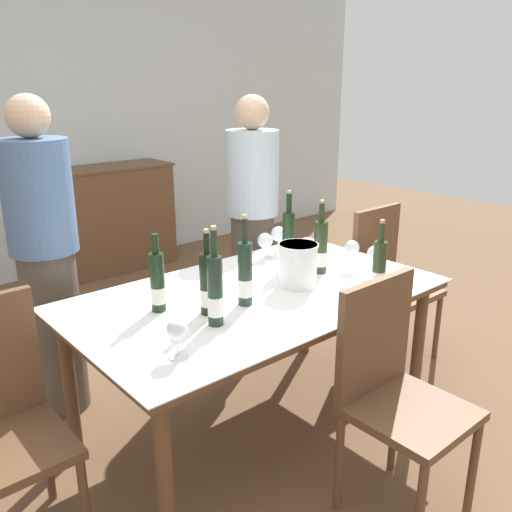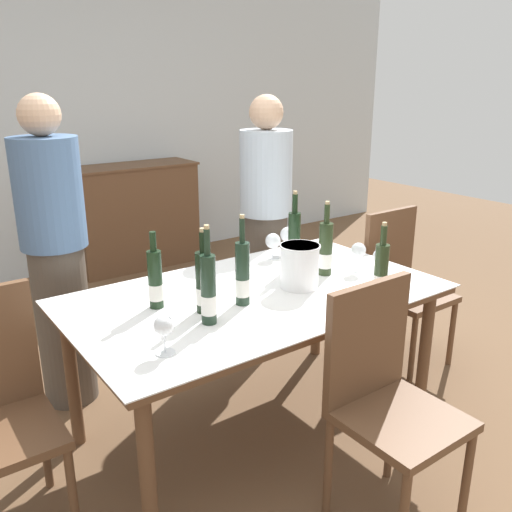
{
  "view_description": "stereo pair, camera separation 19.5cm",
  "coord_description": "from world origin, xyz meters",
  "views": [
    {
      "loc": [
        -1.54,
        -1.78,
        1.68
      ],
      "look_at": [
        0.0,
        0.0,
        0.91
      ],
      "focal_mm": 38.0,
      "sensor_mm": 36.0,
      "label": 1
    },
    {
      "loc": [
        -1.38,
        -1.91,
        1.68
      ],
      "look_at": [
        0.0,
        0.0,
        0.91
      ],
      "focal_mm": 38.0,
      "sensor_mm": 36.0,
      "label": 2
    }
  ],
  "objects": [
    {
      "name": "wine_bottle_6",
      "position": [
        0.36,
        0.16,
        0.88
      ],
      "size": [
        0.07,
        0.07,
        0.41
      ],
      "color": "black",
      "rests_on": "dining_table"
    },
    {
      "name": "wine_bottle_3",
      "position": [
        -0.13,
        -0.07,
        0.87
      ],
      "size": [
        0.06,
        0.06,
        0.41
      ],
      "color": "#1E3323",
      "rests_on": "dining_table"
    },
    {
      "name": "ice_bucket",
      "position": [
        0.21,
        -0.06,
        0.85
      ],
      "size": [
        0.19,
        0.19,
        0.21
      ],
      "color": "white",
      "rests_on": "dining_table"
    },
    {
      "name": "sideboard_cabinet",
      "position": [
        0.59,
        2.73,
        0.48
      ],
      "size": [
        1.15,
        0.46,
        0.95
      ],
      "color": "brown",
      "rests_on": "ground_plane"
    },
    {
      "name": "chair_right_end",
      "position": [
        1.16,
        0.09,
        0.53
      ],
      "size": [
        0.42,
        0.42,
        0.94
      ],
      "color": "brown",
      "rests_on": "ground_plane"
    },
    {
      "name": "wine_bottle_2",
      "position": [
        0.44,
        -0.37,
        0.86
      ],
      "size": [
        0.06,
        0.06,
        0.35
      ],
      "color": "#28381E",
      "rests_on": "dining_table"
    },
    {
      "name": "person_guest_left",
      "position": [
        0.66,
        0.8,
        0.8
      ],
      "size": [
        0.33,
        0.33,
        1.6
      ],
      "color": "#51473D",
      "rests_on": "ground_plane"
    },
    {
      "name": "wine_glass_1",
      "position": [
        0.38,
        0.36,
        0.83
      ],
      "size": [
        0.09,
        0.09,
        0.14
      ],
      "color": "white",
      "rests_on": "dining_table"
    },
    {
      "name": "person_host",
      "position": [
        -0.67,
        0.83,
        0.82
      ],
      "size": [
        0.33,
        0.33,
        1.63
      ],
      "color": "#51473D",
      "rests_on": "ground_plane"
    },
    {
      "name": "wine_glass_2",
      "position": [
        0.61,
        -0.21,
        0.85
      ],
      "size": [
        0.08,
        0.08,
        0.16
      ],
      "color": "white",
      "rests_on": "dining_table"
    },
    {
      "name": "wine_glass_5",
      "position": [
        0.6,
        -0.07,
        0.85
      ],
      "size": [
        0.08,
        0.08,
        0.15
      ],
      "color": "white",
      "rests_on": "dining_table"
    },
    {
      "name": "wine_bottle_5",
      "position": [
        0.43,
        -0.0,
        0.86
      ],
      "size": [
        0.07,
        0.07,
        0.38
      ],
      "color": "#28381E",
      "rests_on": "dining_table"
    },
    {
      "name": "ground_plane",
      "position": [
        0.0,
        0.0,
        0.0
      ],
      "size": [
        12.0,
        12.0,
        0.0
      ],
      "primitive_type": "plane",
      "color": "brown"
    },
    {
      "name": "wine_glass_4",
      "position": [
        0.53,
        0.11,
        0.83
      ],
      "size": [
        0.07,
        0.07,
        0.14
      ],
      "color": "white",
      "rests_on": "dining_table"
    },
    {
      "name": "wine_glass_0",
      "position": [
        0.51,
        0.39,
        0.84
      ],
      "size": [
        0.09,
        0.09,
        0.15
      ],
      "color": "white",
      "rests_on": "dining_table"
    },
    {
      "name": "wine_glass_3",
      "position": [
        -0.62,
        -0.29,
        0.84
      ],
      "size": [
        0.08,
        0.08,
        0.15
      ],
      "color": "white",
      "rests_on": "dining_table"
    },
    {
      "name": "wine_bottle_1",
      "position": [
        -0.45,
        0.12,
        0.86
      ],
      "size": [
        0.06,
        0.06,
        0.34
      ],
      "color": "black",
      "rests_on": "dining_table"
    },
    {
      "name": "dining_table",
      "position": [
        0.0,
        0.0,
        0.67
      ],
      "size": [
        1.73,
        1.01,
        0.73
      ],
      "color": "brown",
      "rests_on": "ground_plane"
    },
    {
      "name": "wine_bottle_4",
      "position": [
        -0.35,
        -0.16,
        0.88
      ],
      "size": [
        0.06,
        0.06,
        0.41
      ],
      "color": "#1E3323",
      "rests_on": "dining_table"
    },
    {
      "name": "wine_bottle_0",
      "position": [
        -0.31,
        -0.05,
        0.86
      ],
      "size": [
        0.07,
        0.07,
        0.37
      ],
      "color": "black",
      "rests_on": "dining_table"
    },
    {
      "name": "chair_near_front",
      "position": [
        0.08,
        -0.73,
        0.55
      ],
      "size": [
        0.42,
        0.42,
        0.96
      ],
      "color": "brown",
      "rests_on": "ground_plane"
    },
    {
      "name": "back_wall",
      "position": [
        0.0,
        3.02,
        1.4
      ],
      "size": [
        8.0,
        0.1,
        2.8
      ],
      "color": "silver",
      "rests_on": "ground_plane"
    }
  ]
}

